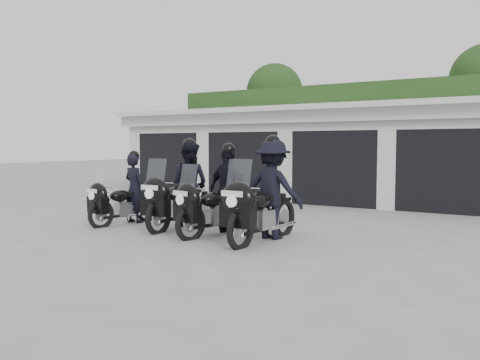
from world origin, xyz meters
The scene contains 7 objects.
ground centered at (0.00, 0.00, 0.00)m, with size 80.00×80.00×0.00m, color #979792.
garage_block centered at (0.00, 8.06, 1.42)m, with size 16.40×6.80×2.96m.
background_vegetation centered at (0.37, 12.92, 2.77)m, with size 20.00×3.90×5.80m.
police_bike_a centered at (-2.77, -0.14, 0.68)m, with size 0.74×1.96×1.71m.
police_bike_b centered at (-1.34, 0.20, 0.84)m, with size 0.92×2.29×2.00m.
police_bike_c centered at (-0.16, -0.08, 0.80)m, with size 1.13×2.14×1.89m.
police_bike_d centered at (0.92, -0.15, 0.87)m, with size 1.24×2.35×2.04m.
Camera 1 is at (5.48, -8.45, 1.80)m, focal length 38.00 mm.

